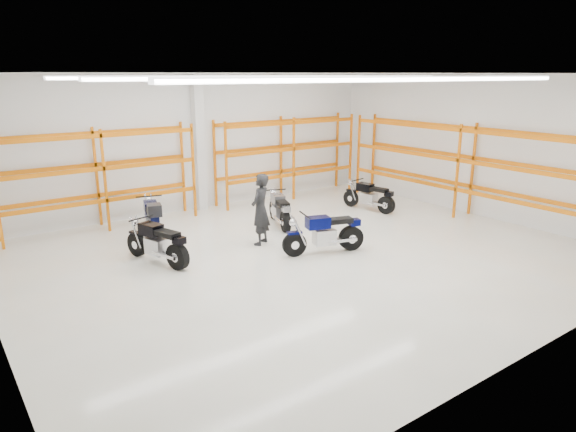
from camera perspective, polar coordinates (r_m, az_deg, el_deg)
ground at (r=13.22m, az=1.96°, el=-4.36°), size 14.00×14.00×0.00m
room_shell at (r=12.51m, az=2.02°, el=9.95°), size 14.02×12.02×4.51m
motorcycle_main at (r=13.27m, az=4.38°, el=-1.99°), size 2.16×0.98×1.09m
motorcycle_back_a at (r=12.88m, az=-14.18°, el=-3.03°), size 0.91×2.13×1.07m
motorcycle_back_b at (r=14.87m, az=-14.82°, el=-0.34°), size 1.00×2.26×1.18m
motorcycle_back_c at (r=15.61m, az=-0.91°, el=0.60°), size 0.97×1.99×1.02m
motorcycle_back_d at (r=17.60m, az=9.17°, el=2.09°), size 0.70×2.03×1.00m
standing_man at (r=13.82m, az=-3.08°, el=0.74°), size 0.85×0.78×1.95m
structural_column at (r=17.53m, az=-9.87°, el=7.93°), size 0.32×0.32×4.50m
pallet_racking_back_left at (r=16.08m, az=-20.17°, el=4.87°), size 5.67×0.87×3.00m
pallet_racking_back_right at (r=19.05m, az=-0.08°, el=7.34°), size 5.67×0.87×3.00m
pallet_racking_side at (r=17.42m, az=19.17°, el=5.81°), size 0.87×9.07×3.00m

